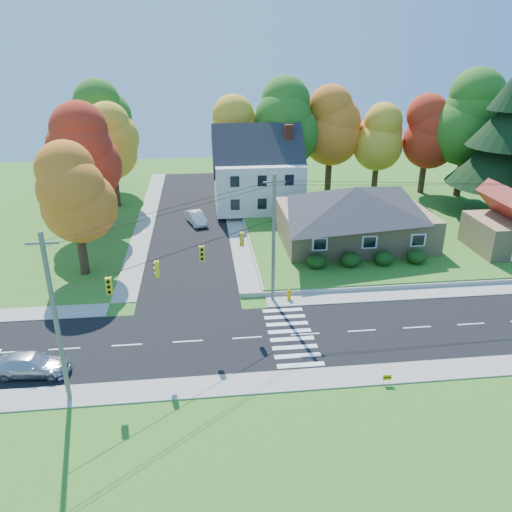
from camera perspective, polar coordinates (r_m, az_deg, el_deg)
The scene contains 25 objects.
ground at distance 34.80m, azimuth 5.64°, elevation -8.90°, with size 120.00×120.00×0.00m, color #3D7923.
road_main at distance 34.80m, azimuth 5.64°, elevation -8.89°, with size 90.00×8.00×0.02m, color black.
road_cross at distance 57.84m, azimuth -7.48°, elevation 4.28°, with size 8.00×44.00×0.02m, color black.
sidewalk_north at distance 39.03m, azimuth 4.15°, elevation -5.03°, with size 90.00×2.00×0.08m, color #9C9A90.
sidewalk_south at distance 30.76m, azimuth 7.58°, elevation -13.69°, with size 90.00×2.00×0.08m, color #9C9A90.
lawn at distance 56.55m, azimuth 14.29°, elevation 3.57°, with size 30.00×30.00×0.50m, color #3D7923.
ranch_house at distance 49.53m, azimuth 11.12°, elevation 4.81°, with size 14.60×10.60×5.40m.
colonial_house at distance 58.87m, azimuth 0.26°, elevation 9.44°, with size 10.40×8.40×9.60m.
garage at distance 52.24m, azimuth 27.25°, elevation 3.10°, with size 7.30×6.30×4.60m.
hedge_row at distance 44.60m, azimuth 12.59°, elevation -0.29°, with size 10.70×1.70×1.27m.
traffic_infrastructure at distance 33.58m, azimuth 5.26°, elevation -0.22°, with size 38.10×10.66×10.00m.
tree_lot_0 at distance 63.82m, azimuth -2.26°, elevation 13.88°, with size 6.72×6.72×12.51m.
tree_lot_1 at distance 63.37m, azimuth 3.40°, elevation 14.99°, with size 7.84×7.84×14.60m.
tree_lot_2 at distance 65.70m, azimuth 8.57°, elevation 14.49°, with size 7.28×7.28×13.56m.
tree_lot_3 at distance 66.74m, azimuth 13.84°, elevation 13.09°, with size 6.16×6.16×11.47m.
tree_lot_4 at distance 68.01m, azimuth 19.07°, elevation 13.25°, with size 6.72×6.72×12.51m.
tree_lot_5 at distance 67.80m, azimuth 23.16°, elevation 14.35°, with size 8.40×8.40×15.64m.
tree_west_0 at distance 43.59m, azimuth -20.09°, elevation 6.71°, with size 6.16×6.16×11.47m.
tree_west_1 at distance 53.02m, azimuth -19.05°, elevation 11.00°, with size 7.28×7.28×13.56m.
tree_west_2 at distance 62.61m, azimuth -16.26°, elevation 12.38°, with size 6.72×6.72×12.51m.
tree_west_3 at distance 70.55m, azimuth -17.03°, elevation 14.47°, with size 7.84×7.84×14.60m.
silver_sedan at distance 33.38m, azimuth -24.27°, elevation -11.22°, with size 1.85×4.55×1.32m, color #B4B6C4.
white_car at distance 55.76m, azimuth -6.83°, elevation 4.36°, with size 1.47×4.21×1.39m, color silver.
fire_hydrant at distance 38.86m, azimuth 3.79°, elevation -4.49°, with size 0.52×0.41×0.91m.
yard_sign at distance 30.82m, azimuth 14.77°, elevation -13.29°, with size 0.52×0.05×0.65m.
Camera 1 is at (-6.68, -28.86, 18.26)m, focal length 35.00 mm.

